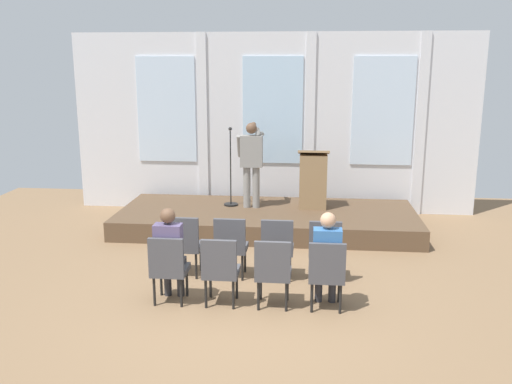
{
  "coord_description": "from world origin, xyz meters",
  "views": [
    {
      "loc": [
        0.77,
        -6.51,
        3.12
      ],
      "look_at": [
        -0.1,
        2.44,
        1.01
      ],
      "focal_mm": 38.73,
      "sensor_mm": 36.0,
      "label": 1
    }
  ],
  "objects_px": {
    "chair_r1_c0": "(169,265)",
    "audience_r1_c3": "(327,255)",
    "speaker": "(251,159)",
    "lectern": "(313,180)",
    "chair_r1_c3": "(327,271)",
    "chair_r0_c1": "(231,244)",
    "mic_stand": "(231,189)",
    "chair_r0_c3": "(325,246)",
    "chair_r1_c2": "(273,269)",
    "chair_r1_c1": "(220,267)",
    "chair_r0_c0": "(185,242)",
    "chair_r0_c2": "(277,245)",
    "audience_r1_c0": "(170,250)"
  },
  "relations": [
    {
      "from": "lectern",
      "to": "chair_r1_c0",
      "type": "bearing_deg",
      "value": -116.37
    },
    {
      "from": "chair_r1_c3",
      "to": "chair_r0_c1",
      "type": "bearing_deg",
      "value": 144.78
    },
    {
      "from": "speaker",
      "to": "chair_r0_c1",
      "type": "height_order",
      "value": "speaker"
    },
    {
      "from": "speaker",
      "to": "chair_r0_c0",
      "type": "bearing_deg",
      "value": -104.17
    },
    {
      "from": "chair_r1_c1",
      "to": "speaker",
      "type": "bearing_deg",
      "value": 89.78
    },
    {
      "from": "lectern",
      "to": "chair_r1_c3",
      "type": "bearing_deg",
      "value": -87.51
    },
    {
      "from": "chair_r1_c0",
      "to": "chair_r1_c1",
      "type": "xyz_separation_m",
      "value": [
        0.69,
        0.0,
        0.0
      ]
    },
    {
      "from": "chair_r0_c1",
      "to": "chair_r1_c3",
      "type": "xyz_separation_m",
      "value": [
        1.37,
        -0.97,
        0.0
      ]
    },
    {
      "from": "chair_r0_c3",
      "to": "chair_r1_c0",
      "type": "relative_size",
      "value": 1.0
    },
    {
      "from": "chair_r1_c2",
      "to": "audience_r1_c3",
      "type": "relative_size",
      "value": 0.73
    },
    {
      "from": "chair_r0_c1",
      "to": "chair_r0_c2",
      "type": "height_order",
      "value": "same"
    },
    {
      "from": "lectern",
      "to": "audience_r1_c3",
      "type": "distance_m",
      "value": 3.74
    },
    {
      "from": "chair_r0_c3",
      "to": "chair_r1_c2",
      "type": "xyz_separation_m",
      "value": [
        -0.69,
        -0.97,
        0.0
      ]
    },
    {
      "from": "chair_r1_c0",
      "to": "audience_r1_c3",
      "type": "xyz_separation_m",
      "value": [
        2.06,
        0.08,
        0.19
      ]
    },
    {
      "from": "speaker",
      "to": "chair_r0_c3",
      "type": "bearing_deg",
      "value": -63.91
    },
    {
      "from": "chair_r1_c0",
      "to": "speaker",
      "type": "bearing_deg",
      "value": 79.4
    },
    {
      "from": "chair_r0_c3",
      "to": "mic_stand",
      "type": "bearing_deg",
      "value": 121.71
    },
    {
      "from": "chair_r0_c2",
      "to": "audience_r1_c0",
      "type": "distance_m",
      "value": 1.64
    },
    {
      "from": "chair_r0_c0",
      "to": "chair_r0_c1",
      "type": "height_order",
      "value": "same"
    },
    {
      "from": "mic_stand",
      "to": "chair_r0_c3",
      "type": "relative_size",
      "value": 1.65
    },
    {
      "from": "audience_r1_c0",
      "to": "chair_r1_c3",
      "type": "distance_m",
      "value": 2.07
    },
    {
      "from": "chair_r1_c0",
      "to": "audience_r1_c3",
      "type": "relative_size",
      "value": 0.73
    },
    {
      "from": "chair_r0_c0",
      "to": "speaker",
      "type": "bearing_deg",
      "value": 75.83
    },
    {
      "from": "chair_r0_c1",
      "to": "audience_r1_c0",
      "type": "bearing_deg",
      "value": -127.75
    },
    {
      "from": "lectern",
      "to": "chair_r1_c0",
      "type": "height_order",
      "value": "lectern"
    },
    {
      "from": "chair_r1_c1",
      "to": "audience_r1_c0",
      "type": "bearing_deg",
      "value": 173.13
    },
    {
      "from": "chair_r1_c0",
      "to": "chair_r1_c3",
      "type": "distance_m",
      "value": 2.06
    },
    {
      "from": "speaker",
      "to": "chair_r0_c0",
      "type": "xyz_separation_m",
      "value": [
        -0.7,
        -2.77,
        -0.79
      ]
    },
    {
      "from": "mic_stand",
      "to": "audience_r1_c3",
      "type": "height_order",
      "value": "mic_stand"
    },
    {
      "from": "chair_r1_c3",
      "to": "chair_r1_c2",
      "type": "bearing_deg",
      "value": 180.0
    },
    {
      "from": "chair_r0_c1",
      "to": "audience_r1_c3",
      "type": "bearing_deg",
      "value": -32.84
    },
    {
      "from": "chair_r0_c2",
      "to": "audience_r1_c0",
      "type": "relative_size",
      "value": 0.72
    },
    {
      "from": "audience_r1_c0",
      "to": "chair_r1_c3",
      "type": "bearing_deg",
      "value": -2.3
    },
    {
      "from": "mic_stand",
      "to": "chair_r0_c2",
      "type": "distance_m",
      "value": 3.08
    },
    {
      "from": "chair_r1_c3",
      "to": "lectern",
      "type": "bearing_deg",
      "value": 92.49
    },
    {
      "from": "chair_r0_c3",
      "to": "audience_r1_c3",
      "type": "distance_m",
      "value": 0.9
    },
    {
      "from": "speaker",
      "to": "lectern",
      "type": "relative_size",
      "value": 1.43
    },
    {
      "from": "lectern",
      "to": "chair_r1_c0",
      "type": "xyz_separation_m",
      "value": [
        -1.89,
        -3.82,
        -0.38
      ]
    },
    {
      "from": "chair_r1_c2",
      "to": "chair_r1_c3",
      "type": "distance_m",
      "value": 0.69
    },
    {
      "from": "mic_stand",
      "to": "chair_r0_c3",
      "type": "xyz_separation_m",
      "value": [
        1.78,
        -2.88,
        -0.16
      ]
    },
    {
      "from": "chair_r0_c2",
      "to": "chair_r0_c0",
      "type": "bearing_deg",
      "value": 180.0
    },
    {
      "from": "chair_r0_c0",
      "to": "chair_r1_c1",
      "type": "relative_size",
      "value": 1.0
    },
    {
      "from": "lectern",
      "to": "chair_r0_c1",
      "type": "xyz_separation_m",
      "value": [
        -1.21,
        -2.85,
        -0.38
      ]
    },
    {
      "from": "mic_stand",
      "to": "chair_r1_c2",
      "type": "distance_m",
      "value": 4.0
    },
    {
      "from": "mic_stand",
      "to": "chair_r1_c1",
      "type": "relative_size",
      "value": 1.65
    },
    {
      "from": "chair_r0_c0",
      "to": "chair_r0_c3",
      "type": "height_order",
      "value": "same"
    },
    {
      "from": "lectern",
      "to": "chair_r1_c2",
      "type": "relative_size",
      "value": 1.23
    },
    {
      "from": "lectern",
      "to": "chair_r1_c1",
      "type": "distance_m",
      "value": 4.02
    },
    {
      "from": "chair_r0_c1",
      "to": "chair_r0_c3",
      "type": "height_order",
      "value": "same"
    },
    {
      "from": "chair_r1_c1",
      "to": "chair_r1_c2",
      "type": "relative_size",
      "value": 1.0
    }
  ]
}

